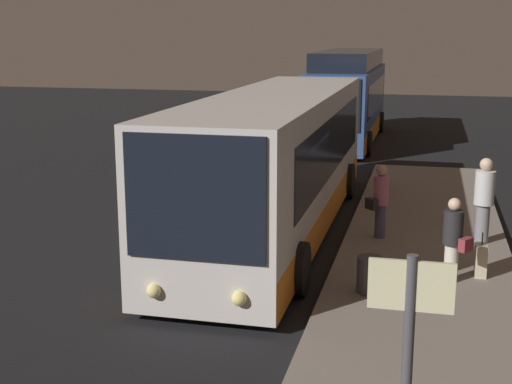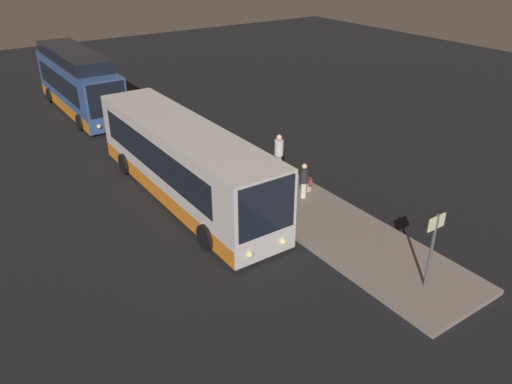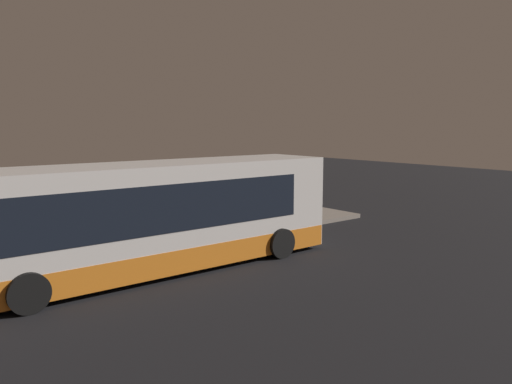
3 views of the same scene
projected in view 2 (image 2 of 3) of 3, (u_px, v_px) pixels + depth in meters
ground at (209, 212)px, 20.69m from camera, size 80.00×80.00×0.00m
platform at (274, 189)px, 22.33m from camera, size 20.00×3.49×0.19m
bus_lead at (183, 162)px, 21.23m from camera, size 12.28×2.87×3.27m
bus_second at (79, 84)px, 31.74m from camera, size 10.50×2.71×3.84m
passenger_boarding at (304, 180)px, 21.06m from camera, size 0.57×0.62×1.57m
passenger_waiting at (242, 166)px, 22.18m from camera, size 0.58×0.57×1.64m
passenger_with_bags at (279, 152)px, 23.33m from camera, size 0.54×0.54×1.86m
suitcase at (307, 184)px, 21.91m from camera, size 0.39×0.21×0.84m
sign_post at (433, 242)px, 15.32m from camera, size 0.10×0.74×2.62m
trash_bin at (291, 208)px, 19.92m from camera, size 0.44×0.44×0.65m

